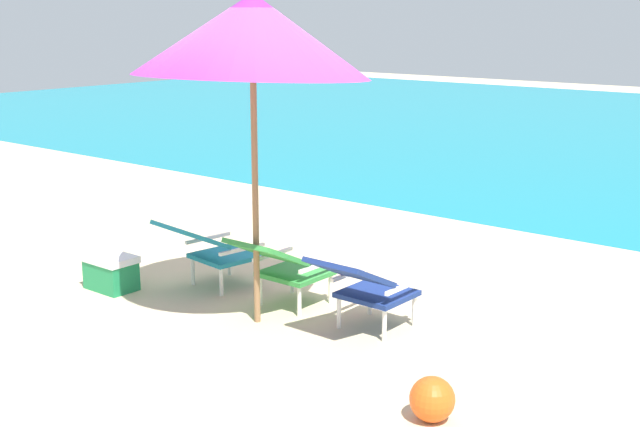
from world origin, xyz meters
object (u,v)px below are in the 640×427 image
Objects in this scene: lounge_chair_left at (209,247)px; lounge_chair_center at (282,264)px; lounge_chair_right at (364,284)px; cooler_box at (111,272)px; beach_umbrella_center at (252,35)px; beach_ball at (432,399)px.

lounge_chair_left is 1.07× the size of lounge_chair_center.
lounge_chair_left is 0.87m from lounge_chair_center.
lounge_chair_right reaches higher than cooler_box.
beach_umbrella_center is at bearing -83.81° from lounge_chair_center.
beach_umbrella_center is at bearing -20.11° from lounge_chair_left.
cooler_box is (-2.43, -0.58, -0.24)m from lounge_chair_right.
lounge_chair_left is 0.35× the size of beach_umbrella_center.
lounge_chair_left is 1.07× the size of lounge_chair_right.
lounge_chair_center is (0.87, 0.02, 0.00)m from lounge_chair_left.
beach_ball is (2.02, -0.57, -2.15)m from beach_umbrella_center.
beach_umbrella_center reaches higher than lounge_chair_right.
lounge_chair_center is at bearing 1.04° from lounge_chair_left.
beach_ball is at bearing -24.03° from lounge_chair_center.
lounge_chair_left is 1.99× the size of cooler_box.
beach_umbrella_center reaches higher than beach_ball.
lounge_chair_center is at bearing 96.19° from beach_umbrella_center.
cooler_box is (-1.60, -0.24, -2.13)m from beach_umbrella_center.
lounge_chair_left is 3.08m from beach_ball.
cooler_box is (-1.57, -0.58, -0.24)m from lounge_chair_center.
beach_ball is at bearing -17.14° from lounge_chair_left.
beach_ball is at bearing -15.79° from beach_umbrella_center.
cooler_box is at bearing -159.56° from lounge_chair_center.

